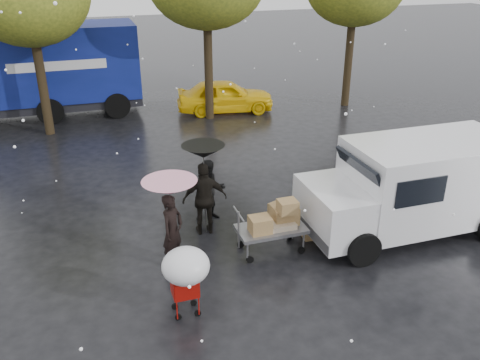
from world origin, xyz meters
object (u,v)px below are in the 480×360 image
object	(u,v)px
vendor_cart	(275,221)
white_van	(414,185)
blue_truck	(37,72)
shopping_cart	(186,269)
person_black	(205,199)
yellow_taxi	(225,96)
person_pink	(172,230)

from	to	relation	value
vendor_cart	white_van	world-z (taller)	white_van
blue_truck	shopping_cart	bearing A→B (deg)	-78.48
person_black	blue_truck	world-z (taller)	blue_truck
person_black	yellow_taxi	xyz separation A→B (m)	(3.22, 9.22, -0.22)
white_van	yellow_taxi	distance (m)	10.69
vendor_cart	blue_truck	size ratio (longest dim) A/B	0.18
person_pink	person_black	distance (m)	1.44
yellow_taxi	vendor_cart	bearing A→B (deg)	178.46
person_black	yellow_taxi	world-z (taller)	person_black
blue_truck	yellow_taxi	bearing A→B (deg)	-13.36
blue_truck	white_van	bearing A→B (deg)	-55.21
vendor_cart	person_black	bearing A→B (deg)	135.42
white_van	person_pink	bearing A→B (deg)	176.97
vendor_cart	person_pink	bearing A→B (deg)	175.71
white_van	blue_truck	size ratio (longest dim) A/B	0.59
yellow_taxi	white_van	bearing A→B (deg)	-163.29
person_pink	person_black	bearing A→B (deg)	2.08
white_van	vendor_cart	bearing A→B (deg)	177.80
person_black	shopping_cart	world-z (taller)	person_black
person_pink	white_van	size ratio (longest dim) A/B	0.33
shopping_cart	white_van	world-z (taller)	white_van
shopping_cart	blue_truck	size ratio (longest dim) A/B	0.18
vendor_cart	blue_truck	distance (m)	13.23
person_black	blue_truck	xyz separation A→B (m)	(-3.89, 10.91, 0.88)
white_van	yellow_taxi	world-z (taller)	white_van
white_van	blue_truck	world-z (taller)	blue_truck
shopping_cart	person_pink	bearing A→B (deg)	86.47
person_black	vendor_cart	bearing A→B (deg)	140.16
shopping_cart	blue_truck	world-z (taller)	blue_truck
shopping_cart	white_van	xyz separation A→B (m)	(5.72, 1.52, 0.10)
person_pink	white_van	bearing A→B (deg)	-48.81
person_black	vendor_cart	size ratio (longest dim) A/B	1.16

